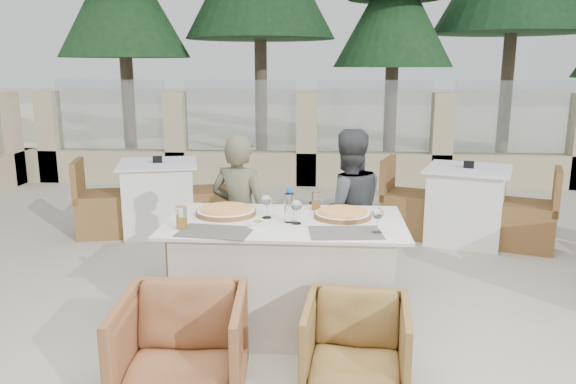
# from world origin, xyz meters

# --- Properties ---
(ground) EXTENTS (80.00, 80.00, 0.00)m
(ground) POSITION_xyz_m (0.00, 0.00, 0.00)
(ground) COLOR beige
(ground) RESTS_ON ground
(sand_patch) EXTENTS (30.00, 16.00, 0.01)m
(sand_patch) POSITION_xyz_m (0.00, 14.00, 0.01)
(sand_patch) COLOR #EFE7C3
(sand_patch) RESTS_ON ground
(perimeter_wall_far) EXTENTS (10.00, 0.34, 1.60)m
(perimeter_wall_far) POSITION_xyz_m (0.00, 4.80, 0.80)
(perimeter_wall_far) COLOR #C8B98D
(perimeter_wall_far) RESTS_ON ground
(pine_far_left) EXTENTS (2.42, 2.42, 5.50)m
(pine_far_left) POSITION_xyz_m (-3.50, 7.00, 2.75)
(pine_far_left) COLOR #1C431F
(pine_far_left) RESTS_ON ground
(pine_centre) EXTENTS (2.20, 2.20, 5.00)m
(pine_centre) POSITION_xyz_m (1.50, 7.20, 2.50)
(pine_centre) COLOR #1D4521
(pine_centre) RESTS_ON ground
(dining_table) EXTENTS (1.60, 0.90, 0.77)m
(dining_table) POSITION_xyz_m (0.02, 0.01, 0.39)
(dining_table) COLOR silver
(dining_table) RESTS_ON ground
(placemat_near_left) EXTENTS (0.48, 0.35, 0.00)m
(placemat_near_left) POSITION_xyz_m (-0.39, -0.28, 0.77)
(placemat_near_left) COLOR #514C45
(placemat_near_left) RESTS_ON dining_table
(placemat_near_right) EXTENTS (0.48, 0.34, 0.00)m
(placemat_near_right) POSITION_xyz_m (0.42, -0.25, 0.77)
(placemat_near_right) COLOR #5A544D
(placemat_near_right) RESTS_ON dining_table
(pizza_left) EXTENTS (0.55, 0.55, 0.06)m
(pizza_left) POSITION_xyz_m (-0.40, 0.14, 0.80)
(pizza_left) COLOR orange
(pizza_left) RESTS_ON dining_table
(pizza_right) EXTENTS (0.49, 0.49, 0.05)m
(pizza_right) POSITION_xyz_m (0.41, 0.12, 0.80)
(pizza_right) COLOR #DD5A1E
(pizza_right) RESTS_ON dining_table
(water_bottle) EXTENTS (0.07, 0.07, 0.23)m
(water_bottle) POSITION_xyz_m (0.06, -0.03, 0.89)
(water_bottle) COLOR #C2E2FF
(water_bottle) RESTS_ON dining_table
(wine_glass_centre) EXTENTS (0.09, 0.09, 0.18)m
(wine_glass_centre) POSITION_xyz_m (-0.10, 0.07, 0.86)
(wine_glass_centre) COLOR silver
(wine_glass_centre) RESTS_ON dining_table
(wine_glass_near) EXTENTS (0.09, 0.09, 0.18)m
(wine_glass_near) POSITION_xyz_m (0.10, -0.06, 0.86)
(wine_glass_near) COLOR silver
(wine_glass_near) RESTS_ON dining_table
(wine_glass_corner) EXTENTS (0.10, 0.10, 0.18)m
(wine_glass_corner) POSITION_xyz_m (0.62, -0.24, 0.86)
(wine_glass_corner) COLOR silver
(wine_glass_corner) RESTS_ON dining_table
(beer_glass_left) EXTENTS (0.09, 0.09, 0.14)m
(beer_glass_left) POSITION_xyz_m (-0.62, -0.22, 0.84)
(beer_glass_left) COLOR gold
(beer_glass_left) RESTS_ON dining_table
(beer_glass_right) EXTENTS (0.08, 0.08, 0.13)m
(beer_glass_right) POSITION_xyz_m (0.23, 0.32, 0.83)
(beer_glass_right) COLOR orange
(beer_glass_right) RESTS_ON dining_table
(olive_dish) EXTENTS (0.14, 0.14, 0.04)m
(olive_dish) POSITION_xyz_m (-0.14, -0.16, 0.79)
(olive_dish) COLOR silver
(olive_dish) RESTS_ON dining_table
(armchair_far_left) EXTENTS (0.82, 0.84, 0.67)m
(armchair_far_left) POSITION_xyz_m (-0.49, 0.62, 0.33)
(armchair_far_left) COLOR brown
(armchair_far_left) RESTS_ON ground
(armchair_far_right) EXTENTS (0.63, 0.65, 0.58)m
(armchair_far_right) POSITION_xyz_m (0.39, 0.76, 0.29)
(armchair_far_right) COLOR #915D34
(armchair_far_right) RESTS_ON ground
(armchair_near_left) EXTENTS (0.70, 0.72, 0.62)m
(armchair_near_left) POSITION_xyz_m (-0.46, -0.94, 0.31)
(armchair_near_left) COLOR brown
(armchair_near_left) RESTS_ON ground
(armchair_near_right) EXTENTS (0.62, 0.63, 0.53)m
(armchair_near_right) POSITION_xyz_m (0.47, -0.77, 0.27)
(armchair_near_right) COLOR olive
(armchair_near_right) RESTS_ON ground
(diner_left) EXTENTS (0.53, 0.42, 1.28)m
(diner_left) POSITION_xyz_m (-0.37, 0.58, 0.64)
(diner_left) COLOR #585840
(diner_left) RESTS_ON ground
(diner_right) EXTENTS (0.75, 0.64, 1.32)m
(diner_right) POSITION_xyz_m (0.47, 0.68, 0.66)
(diner_right) COLOR #3C3F42
(diner_right) RESTS_ON ground
(bg_table_a) EXTENTS (1.79, 1.19, 0.77)m
(bg_table_a) POSITION_xyz_m (-1.51, 2.20, 0.39)
(bg_table_a) COLOR white
(bg_table_a) RESTS_ON ground
(bg_table_b) EXTENTS (1.82, 1.32, 0.77)m
(bg_table_b) POSITION_xyz_m (1.75, 2.11, 0.39)
(bg_table_b) COLOR white
(bg_table_b) RESTS_ON ground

